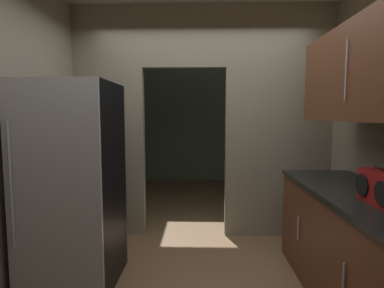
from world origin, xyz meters
TOP-DOWN VIEW (x-y plane):
  - kitchen_partition at (0.07, 1.39)m, footprint 3.10×0.12m
  - adjoining_room_shell at (0.00, 3.56)m, footprint 3.10×3.34m
  - refrigerator at (-1.12, 0.22)m, footprint 0.73×0.79m
  - lower_cabinet_run at (1.20, -0.11)m, footprint 0.70×2.01m
  - upper_cabinet_counterside at (1.20, -0.11)m, footprint 0.36×1.81m

SIDE VIEW (x-z plane):
  - lower_cabinet_run at x=1.20m, z-range 0.00..0.90m
  - refrigerator at x=-1.12m, z-range 0.00..1.76m
  - adjoining_room_shell at x=0.00m, z-range 0.00..2.78m
  - kitchen_partition at x=0.07m, z-range 0.11..2.90m
  - upper_cabinet_counterside at x=1.20m, z-range 1.44..2.17m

